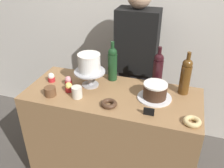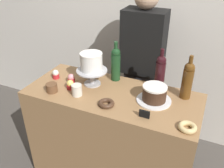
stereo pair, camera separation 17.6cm
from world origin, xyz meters
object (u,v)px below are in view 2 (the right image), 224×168
object	(u,v)px
price_sign_chalkboard	(144,114)
cupcake_vanilla	(56,74)
white_layer_cake	(91,62)
wine_bottle_green	(116,63)
barista_figure	(142,72)
wine_bottle_amber	(188,80)
wine_bottle_dark_red	(160,72)
coffee_cup_ceramic	(77,90)
cake_stand_pedestal	(92,74)
donut_chocolate	(106,103)
cupcake_lemon	(70,85)
donut_glazed	(188,127)
cookie_stack	(52,88)
chocolate_round_cake	(154,93)
cupcake_strawberry	(71,79)

from	to	relation	value
price_sign_chalkboard	cupcake_vanilla	bearing A→B (deg)	165.82
white_layer_cake	price_sign_chalkboard	xyz separation A→B (m)	(0.51, -0.24, -0.17)
wine_bottle_green	barista_figure	xyz separation A→B (m)	(0.13, 0.31, -0.19)
wine_bottle_amber	wine_bottle_dark_red	size ratio (longest dim) A/B	1.00
wine_bottle_dark_red	coffee_cup_ceramic	distance (m)	0.63
cake_stand_pedestal	cupcake_vanilla	distance (m)	0.33
cupcake_vanilla	donut_chocolate	distance (m)	0.58
price_sign_chalkboard	barista_figure	distance (m)	0.74
donut_chocolate	coffee_cup_ceramic	distance (m)	0.26
white_layer_cake	wine_bottle_dark_red	bearing A→B (deg)	16.33
cake_stand_pedestal	barista_figure	world-z (taller)	barista_figure
wine_bottle_amber	cupcake_lemon	size ratio (longest dim) A/B	4.38
donut_glazed	coffee_cup_ceramic	size ratio (longest dim) A/B	1.32
cake_stand_pedestal	white_layer_cake	distance (m)	0.11
wine_bottle_green	cookie_stack	bearing A→B (deg)	-133.85
cupcake_lemon	donut_chocolate	size ratio (longest dim) A/B	0.66
cake_stand_pedestal	chocolate_round_cake	world-z (taller)	cake_stand_pedestal
donut_glazed	cupcake_strawberry	bearing A→B (deg)	167.70
cupcake_strawberry	donut_glazed	bearing A→B (deg)	-12.30
wine_bottle_green	wine_bottle_amber	size ratio (longest dim) A/B	1.00
wine_bottle_amber	price_sign_chalkboard	world-z (taller)	wine_bottle_amber
cupcake_strawberry	wine_bottle_green	bearing A→B (deg)	32.51
chocolate_round_cake	white_layer_cake	bearing A→B (deg)	176.39
wine_bottle_green	wine_bottle_amber	world-z (taller)	same
donut_chocolate	wine_bottle_amber	bearing A→B (deg)	34.61
price_sign_chalkboard	barista_figure	world-z (taller)	barista_figure
wine_bottle_dark_red	cupcake_strawberry	xyz separation A→B (m)	(-0.66, -0.19, -0.11)
chocolate_round_cake	cookie_stack	size ratio (longest dim) A/B	2.03
wine_bottle_dark_red	white_layer_cake	bearing A→B (deg)	-163.67
wine_bottle_green	price_sign_chalkboard	xyz separation A→B (m)	(0.37, -0.39, -0.12)
wine_bottle_green	barista_figure	size ratio (longest dim) A/B	0.20
white_layer_cake	wine_bottle_green	size ratio (longest dim) A/B	0.52
white_layer_cake	cupcake_strawberry	xyz separation A→B (m)	(-0.17, -0.04, -0.16)
donut_chocolate	coffee_cup_ceramic	size ratio (longest dim) A/B	1.32
cupcake_lemon	cookie_stack	xyz separation A→B (m)	(-0.10, -0.09, -0.00)
wine_bottle_dark_red	chocolate_round_cake	bearing A→B (deg)	-85.67
white_layer_cake	donut_glazed	xyz separation A→B (m)	(0.78, -0.25, -0.18)
donut_chocolate	cookie_stack	bearing A→B (deg)	-179.59
barista_figure	chocolate_round_cake	bearing A→B (deg)	-63.22
donut_chocolate	donut_glazed	bearing A→B (deg)	-2.97
donut_chocolate	wine_bottle_green	bearing A→B (deg)	103.92
donut_glazed	chocolate_round_cake	bearing A→B (deg)	140.87
cupcake_vanilla	cupcake_strawberry	bearing A→B (deg)	-3.58
cupcake_vanilla	barista_figure	distance (m)	0.77
cake_stand_pedestal	wine_bottle_green	bearing A→B (deg)	47.65
cake_stand_pedestal	white_layer_cake	xyz separation A→B (m)	(0.00, -0.00, 0.11)
cupcake_strawberry	donut_chocolate	bearing A→B (deg)	-24.20
chocolate_round_cake	wine_bottle_amber	world-z (taller)	wine_bottle_amber
chocolate_round_cake	wine_bottle_amber	bearing A→B (deg)	35.82
cake_stand_pedestal	cupcake_strawberry	bearing A→B (deg)	-165.30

